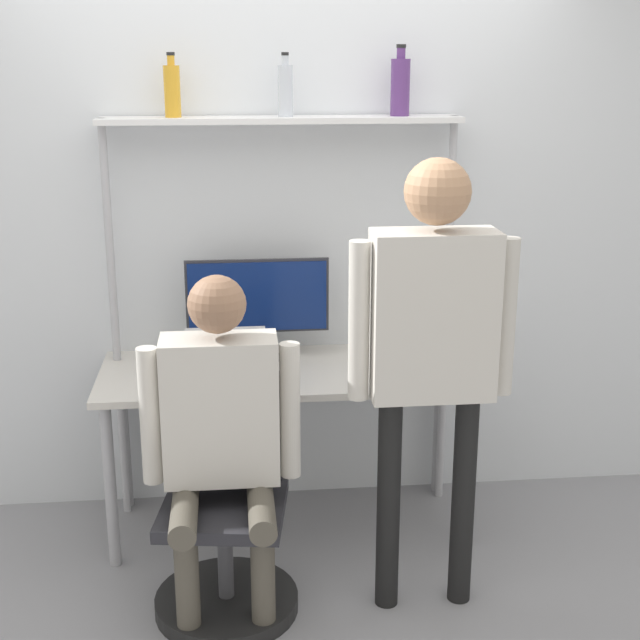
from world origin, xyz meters
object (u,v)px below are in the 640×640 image
object	(u,v)px
monitor	(258,302)
bottle_amber	(172,90)
person_standing	(432,329)
bottle_purple	(400,86)
laptop	(226,367)
cell_phone	(288,381)
person_seated	(221,423)
bottle_clear	(285,90)
office_chair	(226,540)

from	to	relation	value
monitor	bottle_amber	bearing A→B (deg)	170.83
person_standing	bottle_purple	world-z (taller)	bottle_purple
laptop	bottle_amber	world-z (taller)	bottle_amber
laptop	cell_phone	xyz separation A→B (m)	(0.26, -0.04, -0.05)
cell_phone	bottle_amber	distance (m)	1.32
cell_phone	bottle_amber	size ratio (longest dim) A/B	0.57
cell_phone	person_seated	world-z (taller)	person_seated
laptop	bottle_amber	size ratio (longest dim) A/B	1.29
bottle_clear	bottle_amber	world-z (taller)	same
person_seated	bottle_purple	bearing A→B (deg)	46.58
cell_phone	office_chair	world-z (taller)	office_chair
person_standing	bottle_amber	xyz separation A→B (m)	(-0.95, 0.86, 0.82)
bottle_clear	bottle_purple	size ratio (longest dim) A/B	0.89
person_seated	bottle_amber	xyz separation A→B (m)	(-0.17, 0.85, 1.16)
bottle_clear	bottle_amber	bearing A→B (deg)	180.00
office_chair	person_seated	bearing A→B (deg)	-97.21
office_chair	cell_phone	bearing A→B (deg)	57.31
bottle_clear	bottle_purple	xyz separation A→B (m)	(0.49, 0.00, 0.01)
office_chair	bottle_purple	world-z (taller)	bottle_purple
office_chair	person_seated	xyz separation A→B (m)	(-0.01, -0.05, 0.51)
bottle_amber	office_chair	bearing A→B (deg)	-77.59
cell_phone	person_standing	bearing A→B (deg)	-44.89
bottle_clear	bottle_purple	world-z (taller)	bottle_purple
monitor	cell_phone	bearing A→B (deg)	-70.30
laptop	office_chair	distance (m)	0.72
cell_phone	laptop	bearing A→B (deg)	170.50
laptop	office_chair	bearing A→B (deg)	-91.83
person_seated	person_standing	bearing A→B (deg)	-1.30
monitor	bottle_purple	distance (m)	1.13
cell_phone	bottle_purple	bearing A→B (deg)	35.52
person_standing	bottle_clear	xyz separation A→B (m)	(-0.47, 0.86, 0.82)
office_chair	person_standing	world-z (taller)	person_standing
bottle_clear	person_seated	bearing A→B (deg)	-109.87
person_seated	bottle_clear	distance (m)	1.47
laptop	person_standing	distance (m)	0.98
cell_phone	bottle_clear	world-z (taller)	bottle_clear
monitor	bottle_clear	bearing A→B (deg)	21.63
office_chair	bottle_amber	xyz separation A→B (m)	(-0.18, 0.80, 1.67)
laptop	bottle_clear	size ratio (longest dim) A/B	1.29
monitor	office_chair	bearing A→B (deg)	-102.28
monitor	office_chair	world-z (taller)	monitor
person_seated	person_standing	distance (m)	0.85
bottle_clear	laptop	bearing A→B (deg)	-131.04
laptop	bottle_clear	world-z (taller)	bottle_clear
cell_phone	person_standing	xyz separation A→B (m)	(0.49, -0.49, 0.36)
laptop	office_chair	world-z (taller)	laptop
person_standing	monitor	bearing A→B (deg)	126.92
monitor	laptop	bearing A→B (deg)	-118.35
person_seated	bottle_amber	world-z (taller)	bottle_amber
laptop	person_standing	bearing A→B (deg)	-35.39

